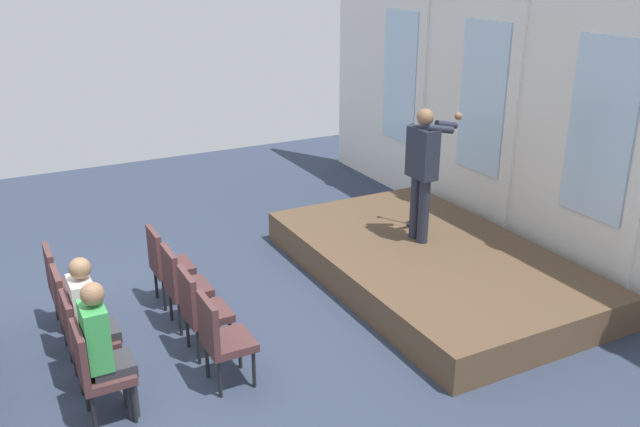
# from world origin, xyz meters

# --- Properties ---
(ground_plane) EXTENTS (13.95, 13.95, 0.00)m
(ground_plane) POSITION_xyz_m (0.00, 0.00, 0.00)
(ground_plane) COLOR #2D384C
(rear_partition) EXTENTS (10.20, 0.14, 4.48)m
(rear_partition) POSITION_xyz_m (0.03, 5.36, 2.22)
(rear_partition) COLOR silver
(rear_partition) RESTS_ON ground
(stage_platform) EXTENTS (4.25, 2.56, 0.41)m
(stage_platform) POSITION_xyz_m (0.00, 3.78, 0.20)
(stage_platform) COLOR brown
(stage_platform) RESTS_ON ground
(speaker) EXTENTS (0.51, 0.69, 1.71)m
(speaker) POSITION_xyz_m (-0.34, 3.84, 1.41)
(speaker) COLOR #232838
(speaker) RESTS_ON stage_platform
(mic_stand) EXTENTS (0.28, 0.28, 1.55)m
(mic_stand) POSITION_xyz_m (-0.74, 4.10, 0.74)
(mic_stand) COLOR black
(mic_stand) RESTS_ON stage_platform
(chair_r0_c0) EXTENTS (0.46, 0.44, 0.94)m
(chair_r0_c0) POSITION_xyz_m (-0.93, 0.68, 0.53)
(chair_r0_c0) COLOR black
(chair_r0_c0) RESTS_ON ground
(chair_r0_c1) EXTENTS (0.46, 0.44, 0.94)m
(chair_r0_c1) POSITION_xyz_m (-0.31, 0.68, 0.53)
(chair_r0_c1) COLOR black
(chair_r0_c1) RESTS_ON ground
(chair_r0_c2) EXTENTS (0.46, 0.44, 0.94)m
(chair_r0_c2) POSITION_xyz_m (0.31, 0.68, 0.53)
(chair_r0_c2) COLOR black
(chair_r0_c2) RESTS_ON ground
(chair_r0_c3) EXTENTS (0.46, 0.44, 0.94)m
(chair_r0_c3) POSITION_xyz_m (0.93, 0.68, 0.53)
(chair_r0_c3) COLOR black
(chair_r0_c3) RESTS_ON ground
(chair_r1_c0) EXTENTS (0.46, 0.44, 0.94)m
(chair_r1_c0) POSITION_xyz_m (-0.93, -0.45, 0.53)
(chair_r1_c0) COLOR black
(chair_r1_c0) RESTS_ON ground
(chair_r1_c1) EXTENTS (0.46, 0.44, 0.94)m
(chair_r1_c1) POSITION_xyz_m (-0.31, -0.45, 0.53)
(chair_r1_c1) COLOR black
(chair_r1_c1) RESTS_ON ground
(chair_r1_c2) EXTENTS (0.46, 0.44, 0.94)m
(chair_r1_c2) POSITION_xyz_m (0.31, -0.45, 0.53)
(chair_r1_c2) COLOR black
(chair_r1_c2) RESTS_ON ground
(audience_r1_c2) EXTENTS (0.36, 0.39, 1.31)m
(audience_r1_c2) POSITION_xyz_m (0.31, -0.37, 0.73)
(audience_r1_c2) COLOR #2D2D33
(audience_r1_c2) RESTS_ON ground
(chair_r1_c3) EXTENTS (0.46, 0.44, 0.94)m
(chair_r1_c3) POSITION_xyz_m (0.93, -0.45, 0.53)
(chair_r1_c3) COLOR black
(chair_r1_c3) RESTS_ON ground
(audience_r1_c3) EXTENTS (0.36, 0.39, 1.34)m
(audience_r1_c3) POSITION_xyz_m (0.93, -0.37, 0.74)
(audience_r1_c3) COLOR #2D2D33
(audience_r1_c3) RESTS_ON ground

